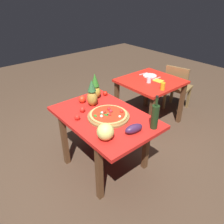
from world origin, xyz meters
name	(u,v)px	position (x,y,z in m)	size (l,w,h in m)	color
ground_plane	(105,164)	(0.00, 0.00, 0.00)	(10.00, 10.00, 0.00)	#4C3828
display_table	(104,123)	(0.00, 0.00, 0.64)	(1.21, 0.81, 0.74)	brown
background_table	(150,87)	(-0.37, 1.22, 0.63)	(0.85, 0.88, 0.74)	brown
dining_chair	(177,86)	(-0.30, 1.88, 0.48)	(0.48, 0.48, 0.85)	olive
pizza_board	(109,116)	(0.06, 0.01, 0.75)	(0.47, 0.47, 0.03)	olive
pizza	(109,114)	(0.06, 0.02, 0.78)	(0.42, 0.42, 0.06)	tan
wine_bottle	(155,116)	(0.51, 0.24, 0.88)	(0.08, 0.08, 0.36)	#1C3116
pineapple_left	(95,87)	(-0.42, 0.19, 0.89)	(0.13, 0.13, 0.33)	#B39734
pineapple_right	(92,94)	(-0.29, 0.04, 0.89)	(0.13, 0.13, 0.33)	#B08837
melon	(105,132)	(0.34, -0.26, 0.82)	(0.17, 0.17, 0.17)	#D9E074
bell_pepper	(82,99)	(-0.43, -0.01, 0.78)	(0.09, 0.09, 0.09)	red
eggplant	(134,129)	(0.44, 0.02, 0.79)	(0.20, 0.09, 0.09)	#3E2145
tomato_near_board	(105,93)	(-0.40, 0.33, 0.77)	(0.06, 0.06, 0.06)	red
tomato_at_corner	(77,117)	(-0.12, -0.28, 0.77)	(0.06, 0.06, 0.06)	red
tomato_by_bottle	(82,110)	(-0.23, -0.14, 0.77)	(0.06, 0.06, 0.06)	red
drinking_glass_juice	(163,86)	(-0.03, 1.07, 0.79)	(0.07, 0.07, 0.11)	orange
drinking_glass_water	(149,80)	(-0.33, 1.12, 0.79)	(0.07, 0.07, 0.09)	silver
dinner_plate	(150,76)	(-0.49, 1.34, 0.75)	(0.22, 0.22, 0.02)	white
fork_utensil	(143,74)	(-0.63, 1.34, 0.74)	(0.02, 0.18, 0.01)	silver
knife_utensil	(157,78)	(-0.35, 1.34, 0.74)	(0.02, 0.18, 0.01)	silver
napkin_folded	(158,81)	(-0.28, 1.29, 0.74)	(0.14, 0.12, 0.01)	yellow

